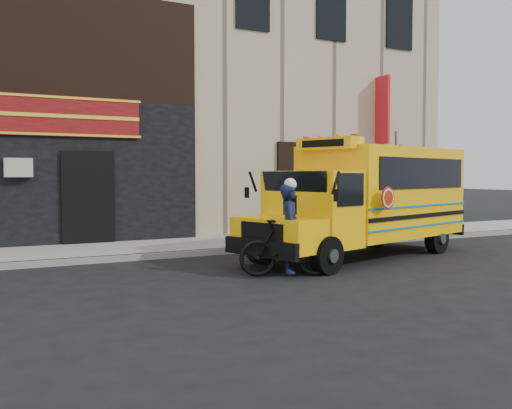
{
  "coord_description": "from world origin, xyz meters",
  "views": [
    {
      "loc": [
        -6.32,
        -10.87,
        2.06
      ],
      "look_at": [
        0.25,
        1.85,
        1.31
      ],
      "focal_mm": 40.0,
      "sensor_mm": 36.0,
      "label": 1
    }
  ],
  "objects_px": {
    "school_bus": "(368,197)",
    "cyclist": "(290,231)",
    "bicycle": "(287,248)",
    "sign_pole": "(396,181)"
  },
  "relations": [
    {
      "from": "school_bus",
      "to": "cyclist",
      "type": "bearing_deg",
      "value": -155.44
    },
    {
      "from": "school_bus",
      "to": "cyclist",
      "type": "height_order",
      "value": "school_bus"
    },
    {
      "from": "cyclist",
      "to": "bicycle",
      "type": "bearing_deg",
      "value": 155.13
    },
    {
      "from": "sign_pole",
      "to": "bicycle",
      "type": "height_order",
      "value": "sign_pole"
    },
    {
      "from": "school_bus",
      "to": "cyclist",
      "type": "relative_size",
      "value": 3.94
    },
    {
      "from": "school_bus",
      "to": "bicycle",
      "type": "height_order",
      "value": "school_bus"
    },
    {
      "from": "school_bus",
      "to": "bicycle",
      "type": "distance_m",
      "value": 3.74
    },
    {
      "from": "bicycle",
      "to": "cyclist",
      "type": "height_order",
      "value": "cyclist"
    },
    {
      "from": "school_bus",
      "to": "cyclist",
      "type": "distance_m",
      "value": 3.5
    },
    {
      "from": "sign_pole",
      "to": "bicycle",
      "type": "bearing_deg",
      "value": -148.86
    }
  ]
}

